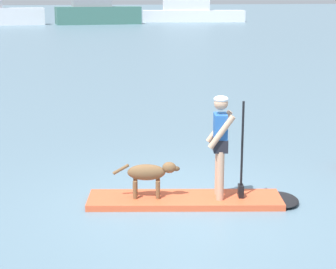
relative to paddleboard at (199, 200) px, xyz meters
name	(u,v)px	position (x,y,z in m)	size (l,w,h in m)	color
ground_plane	(185,203)	(-0.22, 0.06, -0.05)	(400.00, 400.00, 0.00)	slate
paddleboard	(199,200)	(0.00, 0.00, 0.00)	(3.47, 1.63, 0.10)	#E55933
person_paddler	(221,140)	(0.33, -0.09, 1.00)	(0.66, 0.56, 1.65)	tan
dog	(149,173)	(-0.76, 0.21, 0.45)	(1.05, 0.39, 0.59)	brown
moored_boat_far_starboard	(97,12)	(7.46, 59.11, 1.38)	(9.71, 3.03, 11.28)	#3F7266
moored_boat_port	(191,11)	(19.89, 62.06, 1.26)	(13.16, 5.74, 4.15)	white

